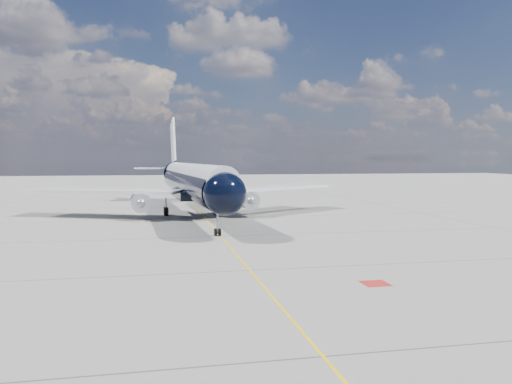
% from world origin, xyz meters
% --- Properties ---
extents(ground, '(320.00, 320.00, 0.00)m').
position_xyz_m(ground, '(0.00, 30.00, 0.00)').
color(ground, gray).
rests_on(ground, ground).
extents(taxiway_centerline, '(0.16, 160.00, 0.01)m').
position_xyz_m(taxiway_centerline, '(0.00, 25.00, 0.00)').
color(taxiway_centerline, '#E8B40C').
rests_on(taxiway_centerline, ground).
extents(red_marking, '(1.60, 1.60, 0.01)m').
position_xyz_m(red_marking, '(6.80, -10.00, 0.00)').
color(red_marking, maroon).
rests_on(red_marking, ground).
extents(main_airliner, '(41.89, 51.09, 14.75)m').
position_xyz_m(main_airliner, '(-1.45, 29.05, 4.58)').
color(main_airliner, black).
rests_on(main_airliner, ground).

